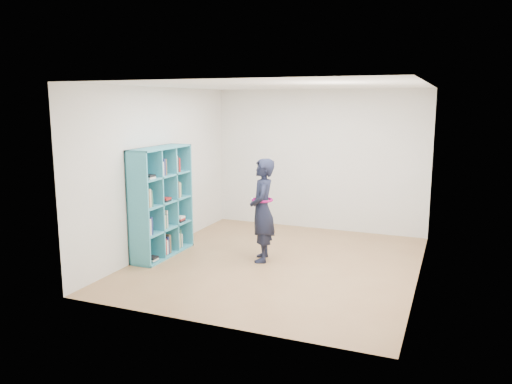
% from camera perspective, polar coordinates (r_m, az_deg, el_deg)
% --- Properties ---
extents(floor, '(4.50, 4.50, 0.00)m').
position_cam_1_polar(floor, '(7.54, 2.48, -8.09)').
color(floor, olive).
rests_on(floor, ground).
extents(ceiling, '(4.50, 4.50, 0.00)m').
position_cam_1_polar(ceiling, '(7.16, 2.65, 12.08)').
color(ceiling, white).
rests_on(ceiling, wall_back).
extents(wall_left, '(0.02, 4.50, 2.60)m').
position_cam_1_polar(wall_left, '(8.11, -10.88, 2.49)').
color(wall_left, silver).
rests_on(wall_left, floor).
extents(wall_right, '(0.02, 4.50, 2.60)m').
position_cam_1_polar(wall_right, '(6.84, 18.56, 0.70)').
color(wall_right, silver).
rests_on(wall_right, floor).
extents(wall_back, '(4.00, 0.02, 2.60)m').
position_cam_1_polar(wall_back, '(9.37, 7.18, 3.62)').
color(wall_back, silver).
rests_on(wall_back, floor).
extents(wall_front, '(4.00, 0.02, 2.60)m').
position_cam_1_polar(wall_front, '(5.20, -5.75, -1.71)').
color(wall_front, silver).
rests_on(wall_front, floor).
extents(bookshelf, '(0.37, 1.27, 1.70)m').
position_cam_1_polar(bookshelf, '(7.85, -10.93, -1.25)').
color(bookshelf, teal).
rests_on(bookshelf, floor).
extents(person, '(0.53, 0.66, 1.55)m').
position_cam_1_polar(person, '(7.45, 0.73, -2.09)').
color(person, black).
rests_on(person, floor).
extents(smartphone, '(0.07, 0.09, 0.13)m').
position_cam_1_polar(smartphone, '(7.52, -0.46, -1.18)').
color(smartphone, silver).
rests_on(smartphone, person).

